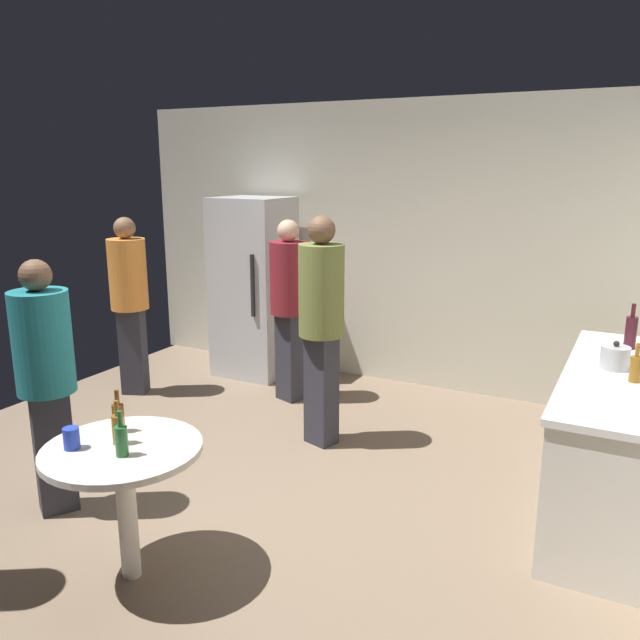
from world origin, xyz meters
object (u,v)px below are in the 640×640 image
object	(u,v)px
refrigerator	(254,287)
person_in_orange_shirt	(129,293)
beer_bottle_green	(121,440)
foreground_table	(123,466)
beer_bottle_brown	(118,417)
wine_bottle_on_counter	(631,332)
beer_bottle_on_counter	(636,368)
plastic_cup_blue	(71,438)
beer_bottle_amber	(118,428)
person_in_maroon_shirt	(289,297)
person_in_olive_shirt	(321,314)
person_in_teal_shirt	(45,369)
kettle	(615,357)

from	to	relation	value
refrigerator	person_in_orange_shirt	world-z (taller)	refrigerator
beer_bottle_green	foreground_table	bearing A→B (deg)	136.08
foreground_table	beer_bottle_brown	xyz separation A→B (m)	(-0.15, 0.14, 0.19)
wine_bottle_on_counter	foreground_table	world-z (taller)	wine_bottle_on_counter
beer_bottle_on_counter	plastic_cup_blue	world-z (taller)	beer_bottle_on_counter
wine_bottle_on_counter	beer_bottle_green	size ratio (longest dim) A/B	1.35
beer_bottle_on_counter	person_in_orange_shirt	bearing A→B (deg)	174.65
beer_bottle_on_counter	person_in_orange_shirt	xyz separation A→B (m)	(-4.20, 0.39, -0.02)
plastic_cup_blue	wine_bottle_on_counter	bearing A→B (deg)	47.34
beer_bottle_on_counter	beer_bottle_amber	distance (m)	2.86
beer_bottle_amber	refrigerator	bearing A→B (deg)	111.44
refrigerator	foreground_table	world-z (taller)	refrigerator
beer_bottle_amber	person_in_maroon_shirt	bearing A→B (deg)	101.26
beer_bottle_green	plastic_cup_blue	distance (m)	0.29
person_in_olive_shirt	plastic_cup_blue	bearing A→B (deg)	8.79
refrigerator	beer_bottle_amber	size ratio (longest dim) A/B	7.83
refrigerator	wine_bottle_on_counter	bearing A→B (deg)	-11.44
plastic_cup_blue	person_in_orange_shirt	xyz separation A→B (m)	(-1.75, 2.26, 0.18)
refrigerator	person_in_maroon_shirt	distance (m)	0.89
beer_bottle_amber	plastic_cup_blue	distance (m)	0.23
foreground_table	beer_bottle_amber	bearing A→B (deg)	150.45
beer_bottle_brown	person_in_teal_shirt	world-z (taller)	person_in_teal_shirt
foreground_table	beer_bottle_amber	size ratio (longest dim) A/B	3.48
kettle	person_in_orange_shirt	xyz separation A→B (m)	(-4.09, 0.18, -0.00)
refrigerator	person_in_maroon_shirt	size ratio (longest dim) A/B	1.09
beer_bottle_amber	beer_bottle_brown	size ratio (longest dim) A/B	1.00
person_in_teal_shirt	person_in_maroon_shirt	size ratio (longest dim) A/B	0.96
person_in_maroon_shirt	beer_bottle_amber	bearing A→B (deg)	30.26
wine_bottle_on_counter	foreground_table	distance (m)	3.33
beer_bottle_green	person_in_teal_shirt	world-z (taller)	person_in_teal_shirt
beer_bottle_amber	person_in_teal_shirt	size ratio (longest dim) A/B	0.15
beer_bottle_green	plastic_cup_blue	xyz separation A→B (m)	(-0.28, -0.06, -0.03)
beer_bottle_on_counter	beer_bottle_green	bearing A→B (deg)	-140.27
foreground_table	beer_bottle_green	world-z (taller)	beer_bottle_green
beer_bottle_brown	person_in_olive_shirt	size ratio (longest dim) A/B	0.13
beer_bottle_green	person_in_teal_shirt	xyz separation A→B (m)	(-0.96, 0.37, 0.10)
kettle	person_in_maroon_shirt	size ratio (longest dim) A/B	0.15
foreground_table	person_in_teal_shirt	bearing A→B (deg)	161.24
refrigerator	kettle	size ratio (longest dim) A/B	7.38
refrigerator	beer_bottle_on_counter	distance (m)	3.81
beer_bottle_on_counter	person_in_orange_shirt	world-z (taller)	person_in_orange_shirt
person_in_maroon_shirt	refrigerator	bearing A→B (deg)	-107.12
person_in_olive_shirt	kettle	bearing A→B (deg)	108.14
person_in_teal_shirt	plastic_cup_blue	bearing A→B (deg)	-0.08
beer_bottle_brown	beer_bottle_green	world-z (taller)	same
beer_bottle_amber	person_in_teal_shirt	distance (m)	0.90
beer_bottle_amber	person_in_orange_shirt	xyz separation A→B (m)	(-1.91, 2.10, 0.15)
beer_bottle_brown	plastic_cup_blue	distance (m)	0.27
wine_bottle_on_counter	beer_bottle_on_counter	distance (m)	0.74
beer_bottle_brown	person_in_olive_shirt	world-z (taller)	person_in_olive_shirt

